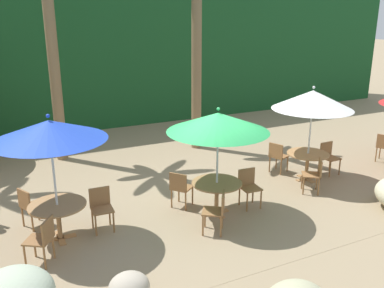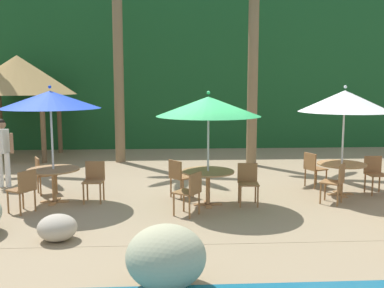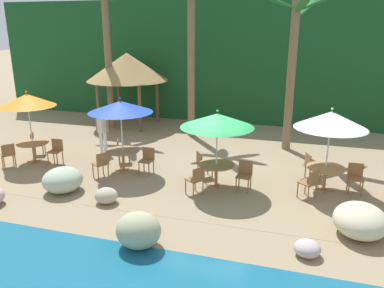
% 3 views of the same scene
% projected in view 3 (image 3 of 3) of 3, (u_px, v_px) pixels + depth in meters
% --- Properties ---
extents(ground_plane, '(120.00, 120.00, 0.00)m').
position_uv_depth(ground_plane, '(212.00, 182.00, 12.01)').
color(ground_plane, '#937F60').
extents(terrace_deck, '(18.00, 5.20, 0.01)m').
position_uv_depth(terrace_deck, '(212.00, 182.00, 12.01)').
color(terrace_deck, '#937F60').
rests_on(terrace_deck, ground).
extents(foliage_backdrop, '(28.00, 2.40, 6.00)m').
position_uv_depth(foliage_backdrop, '(255.00, 61.00, 19.36)').
color(foliage_backdrop, '#194C23').
rests_on(foliage_backdrop, ground).
extents(rock_seawall, '(14.98, 3.14, 0.87)m').
position_uv_depth(rock_seawall, '(89.00, 200.00, 9.95)').
color(rock_seawall, '#B0A490').
rests_on(rock_seawall, ground).
extents(umbrella_orange, '(1.90, 1.90, 2.59)m').
position_uv_depth(umbrella_orange, '(27.00, 100.00, 13.11)').
color(umbrella_orange, silver).
rests_on(umbrella_orange, ground).
extents(dining_table_orange, '(1.10, 1.10, 0.74)m').
position_uv_depth(dining_table_orange, '(33.00, 146.00, 13.60)').
color(dining_table_orange, '#A37547').
rests_on(dining_table_orange, ground).
extents(chair_orange_seaward, '(0.45, 0.45, 0.87)m').
position_uv_depth(chair_orange_seaward, '(56.00, 150.00, 13.53)').
color(chair_orange_seaward, olive).
rests_on(chair_orange_seaward, ground).
extents(chair_orange_inland, '(0.57, 0.57, 0.87)m').
position_uv_depth(chair_orange_inland, '(36.00, 142.00, 14.41)').
color(chair_orange_inland, olive).
rests_on(chair_orange_inland, ground).
extents(chair_orange_left, '(0.60, 0.59, 0.87)m').
position_uv_depth(chair_orange_left, '(8.00, 154.00, 13.09)').
color(chair_orange_left, olive).
rests_on(chair_orange_left, ground).
extents(umbrella_blue, '(2.10, 2.10, 2.52)m').
position_uv_depth(umbrella_blue, '(120.00, 107.00, 12.27)').
color(umbrella_blue, silver).
rests_on(umbrella_blue, ground).
extents(dining_table_blue, '(1.10, 1.10, 0.74)m').
position_uv_depth(dining_table_blue, '(123.00, 154.00, 12.74)').
color(dining_table_blue, '#A37547').
rests_on(dining_table_blue, ground).
extents(chair_blue_seaward, '(0.44, 0.45, 0.87)m').
position_uv_depth(chair_blue_seaward, '(147.00, 159.00, 12.58)').
color(chair_blue_seaward, olive).
rests_on(chair_blue_seaward, ground).
extents(chair_blue_inland, '(0.57, 0.56, 0.87)m').
position_uv_depth(chair_blue_inland, '(121.00, 149.00, 13.56)').
color(chair_blue_inland, olive).
rests_on(chair_blue_inland, ground).
extents(chair_blue_left, '(0.59, 0.58, 0.87)m').
position_uv_depth(chair_blue_left, '(101.00, 163.00, 12.18)').
color(chair_blue_left, olive).
rests_on(chair_blue_left, ground).
extents(umbrella_green, '(2.17, 2.17, 2.40)m').
position_uv_depth(umbrella_green, '(217.00, 120.00, 11.03)').
color(umbrella_green, silver).
rests_on(umbrella_green, ground).
extents(dining_table_green, '(1.10, 1.10, 0.74)m').
position_uv_depth(dining_table_green, '(216.00, 168.00, 11.47)').
color(dining_table_green, '#A37547').
rests_on(dining_table_green, ground).
extents(chair_green_seaward, '(0.45, 0.45, 0.87)m').
position_uv_depth(chair_green_seaward, '(245.00, 174.00, 11.29)').
color(chair_green_seaward, olive).
rests_on(chair_green_seaward, ground).
extents(chair_green_inland, '(0.60, 0.59, 0.87)m').
position_uv_depth(chair_green_inland, '(202.00, 163.00, 12.22)').
color(chair_green_inland, olive).
rests_on(chair_green_inland, ground).
extents(chair_green_left, '(0.59, 0.59, 0.87)m').
position_uv_depth(chair_green_left, '(196.00, 179.00, 10.92)').
color(chair_green_left, olive).
rests_on(chair_green_left, ground).
extents(umbrella_white, '(2.05, 2.05, 2.52)m').
position_uv_depth(umbrella_white, '(331.00, 120.00, 10.77)').
color(umbrella_white, silver).
rests_on(umbrella_white, ground).
extents(dining_table_white, '(1.10, 1.10, 0.74)m').
position_uv_depth(dining_table_white, '(325.00, 171.00, 11.22)').
color(dining_table_white, '#A37547').
rests_on(dining_table_white, ground).
extents(chair_white_seaward, '(0.43, 0.44, 0.87)m').
position_uv_depth(chair_white_seaward, '(355.00, 176.00, 11.13)').
color(chair_white_seaward, olive).
rests_on(chair_white_seaward, ground).
extents(chair_white_inland, '(0.55, 0.55, 0.87)m').
position_uv_depth(chair_white_inland, '(311.00, 164.00, 12.05)').
color(chair_white_inland, olive).
rests_on(chair_white_inland, ground).
extents(chair_white_left, '(0.59, 0.59, 0.87)m').
position_uv_depth(chair_white_left, '(310.00, 182.00, 10.68)').
color(chair_white_left, olive).
rests_on(chair_white_left, ground).
extents(palm_tree_nearest, '(3.13, 3.08, 6.67)m').
position_uv_depth(palm_tree_nearest, '(106.00, 33.00, 17.28)').
color(palm_tree_nearest, brown).
rests_on(palm_tree_nearest, ground).
extents(palm_tree_second, '(2.87, 2.83, 6.55)m').
position_uv_depth(palm_tree_second, '(191.00, 33.00, 15.86)').
color(palm_tree_second, brown).
rests_on(palm_tree_second, ground).
extents(palm_tree_third, '(3.16, 3.02, 5.95)m').
position_uv_depth(palm_tree_third, '(293.00, 49.00, 14.16)').
color(palm_tree_third, brown).
rests_on(palm_tree_third, ground).
extents(palapa_hut, '(3.89, 3.89, 3.51)m').
position_uv_depth(palapa_hut, '(127.00, 67.00, 18.24)').
color(palapa_hut, brown).
rests_on(palapa_hut, ground).
extents(waiter_in_white, '(0.52, 0.36, 1.70)m').
position_uv_depth(waiter_in_white, '(102.00, 129.00, 14.46)').
color(waiter_in_white, white).
rests_on(waiter_in_white, ground).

